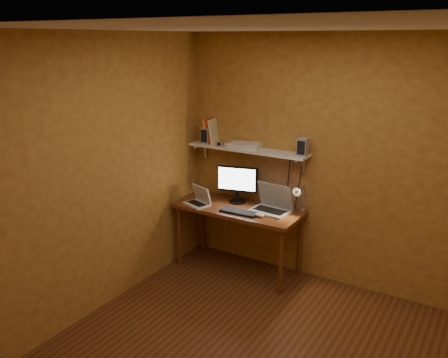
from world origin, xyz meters
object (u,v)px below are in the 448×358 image
Objects in this scene: laptop at (272,204)px; speaker_right at (303,147)px; shelf_camera at (220,144)px; desk_lamp at (300,196)px; keyboard at (239,212)px; monitor at (238,182)px; wall_shelf at (248,150)px; router at (245,145)px; mouse at (260,215)px; desk at (238,215)px; speaker_left at (207,135)px; netbook at (199,200)px.

laptop is 2.38× the size of speaker_right.
desk_lamp is at bearing 0.73° from shelf_camera.
keyboard is at bearing -154.17° from desk_lamp.
wall_shelf is at bearing 15.63° from monitor.
wall_shelf is 4.18× the size of router.
wall_shelf is 3.38× the size of keyboard.
mouse is (0.24, 0.02, 0.01)m from keyboard.
laptop is 1.29× the size of router.
shelf_camera is at bearing -175.95° from laptop.
laptop is (0.37, -0.10, -0.53)m from wall_shelf.
keyboard is at bearing -69.35° from router.
desk is at bearing -70.38° from monitor.
mouse is (0.33, -0.13, 0.11)m from desk.
speaker_right reaches higher than monitor.
shelf_camera reaches higher than desk.
laptop is (0.46, -0.05, -0.16)m from monitor.
monitor is (-0.09, -0.05, -0.37)m from wall_shelf.
monitor is 0.41m from keyboard.
speaker_right is at bearing 0.37° from wall_shelf.
laptop reaches higher than mouse.
keyboard is 4.15× the size of shelf_camera.
laptop is 2.34× the size of speaker_left.
wall_shelf is at bearing -9.46° from router.
laptop reaches higher than desk.
router is (-0.70, 0.07, 0.44)m from desk_lamp.
speaker_left reaches higher than wall_shelf.
desk_lamp is (0.66, -0.07, -0.40)m from wall_shelf.
netbook is at bearing 177.79° from keyboard.
laptop is 1.05× the size of keyboard.
wall_shelf is 3.09× the size of monitor.
monitor is 1.05× the size of laptop.
speaker_right is at bearing 107.38° from desk_lamp.
keyboard is (0.19, -0.29, -0.22)m from monitor.
wall_shelf is 0.06m from router.
mouse is at bearing 2.03° from keyboard.
desk is 0.47m from netbook.
desk_lamp is 1.29m from speaker_left.
laptop is at bearing 36.29° from netbook.
netbook is 0.52m from keyboard.
speaker_right reaches higher than netbook.
desk_lamp is (0.66, 0.13, 0.29)m from desk.
speaker_left reaches higher than netbook.
desk is 0.72m from wall_shelf.
mouse reaches higher than keyboard.
shelf_camera is 0.30× the size of router.
router reaches higher than desk.
speaker_right is (0.64, 0.20, 0.80)m from desk.
speaker_left is at bearing 126.45° from netbook.
wall_shelf is 0.77m from netbook.
desk is 0.41m from laptop.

